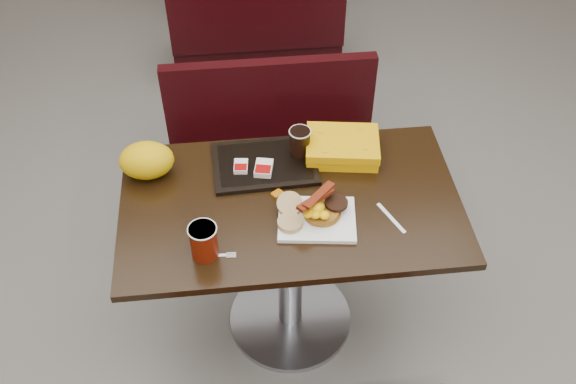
{
  "coord_description": "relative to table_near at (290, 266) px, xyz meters",
  "views": [
    {
      "loc": [
        -0.18,
        -1.57,
        2.41
      ],
      "look_at": [
        -0.01,
        -0.02,
        0.82
      ],
      "focal_mm": 40.6,
      "sensor_mm": 36.0,
      "label": 1
    }
  ],
  "objects": [
    {
      "name": "muffin_top",
      "position": [
        -0.01,
        -0.05,
        0.41
      ],
      "size": [
        0.1,
        0.1,
        0.05
      ],
      "primitive_type": "cylinder",
      "rotation": [
        0.38,
        0.0,
        -0.11
      ],
      "color": "tan",
      "rests_on": "platter"
    },
    {
      "name": "condiment_ketchup",
      "position": [
        -0.02,
        0.11,
        0.38
      ],
      "size": [
        0.05,
        0.05,
        0.01
      ],
      "primitive_type": "cube",
      "rotation": [
        0.0,
        0.0,
        -0.38
      ],
      "color": "#8C0504",
      "rests_on": "table_near"
    },
    {
      "name": "hashbrown_sleeve_left",
      "position": [
        -0.16,
        0.17,
        0.4
      ],
      "size": [
        0.06,
        0.07,
        0.02
      ],
      "primitive_type": "cube",
      "rotation": [
        0.0,
        0.0,
        -0.11
      ],
      "color": "silver",
      "rests_on": "tray"
    },
    {
      "name": "bench_near_n",
      "position": [
        0.0,
        0.7,
        -0.02
      ],
      "size": [
        1.0,
        0.46,
        0.72
      ],
      "primitive_type": null,
      "color": "black",
      "rests_on": "floor"
    },
    {
      "name": "fork",
      "position": [
        -0.28,
        -0.22,
        0.38
      ],
      "size": [
        0.11,
        0.03,
        0.0
      ],
      "primitive_type": null,
      "rotation": [
        0.0,
        0.0,
        -0.07
      ],
      "color": "white",
      "rests_on": "table_near"
    },
    {
      "name": "bacon_strips",
      "position": [
        0.07,
        -0.09,
        0.47
      ],
      "size": [
        0.17,
        0.16,
        0.01
      ],
      "primitive_type": null,
      "rotation": [
        0.0,
        0.0,
        0.7
      ],
      "color": "#440E04",
      "rests_on": "scrambled_eggs"
    },
    {
      "name": "hashbrown_sleeve_right",
      "position": [
        -0.08,
        0.15,
        0.4
      ],
      "size": [
        0.08,
        0.1,
        0.02
      ],
      "primitive_type": "cube",
      "rotation": [
        0.0,
        0.0,
        -0.21
      ],
      "color": "silver",
      "rests_on": "tray"
    },
    {
      "name": "bench_far_s",
      "position": [
        0.0,
        1.9,
        -0.02
      ],
      "size": [
        1.0,
        0.46,
        0.72
      ],
      "primitive_type": null,
      "color": "black",
      "rests_on": "floor"
    },
    {
      "name": "knife",
      "position": [
        0.33,
        -0.12,
        0.38
      ],
      "size": [
        0.07,
        0.15,
        0.0
      ],
      "primitive_type": "cube",
      "rotation": [
        0.0,
        0.0,
        -1.16
      ],
      "color": "white",
      "rests_on": "table_near"
    },
    {
      "name": "coffee_cup_near",
      "position": [
        -0.3,
        -0.21,
        0.44
      ],
      "size": [
        0.12,
        0.12,
        0.12
      ],
      "primitive_type": "cylinder",
      "rotation": [
        0.0,
        0.0,
        -0.38
      ],
      "color": "#961E05",
      "rests_on": "table_near"
    },
    {
      "name": "tray",
      "position": [
        -0.08,
        0.19,
        0.38
      ],
      "size": [
        0.39,
        0.28,
        0.02
      ],
      "primitive_type": "cube",
      "rotation": [
        0.0,
        0.0,
        0.04
      ],
      "color": "black",
      "rests_on": "table_near"
    },
    {
      "name": "condiment_syrup",
      "position": [
        -0.04,
        0.04,
        0.38
      ],
      "size": [
        0.05,
        0.05,
        0.01
      ],
      "primitive_type": "cube",
      "rotation": [
        0.0,
        0.0,
        0.64
      ],
      "color": "#A85807",
      "rests_on": "table_near"
    },
    {
      "name": "coffee_cup_far",
      "position": [
        0.06,
        0.23,
        0.45
      ],
      "size": [
        0.09,
        0.09,
        0.1
      ],
      "primitive_type": "cylinder",
      "rotation": [
        0.0,
        0.0,
        0.28
      ],
      "color": "black",
      "rests_on": "tray"
    },
    {
      "name": "muffin_bottom",
      "position": [
        -0.02,
        -0.12,
        0.4
      ],
      "size": [
        0.09,
        0.09,
        0.02
      ],
      "primitive_type": "cylinder",
      "rotation": [
        0.0,
        0.0,
        -0.01
      ],
      "color": "tan",
      "rests_on": "platter"
    },
    {
      "name": "table_near",
      "position": [
        0.0,
        0.0,
        0.0
      ],
      "size": [
        1.2,
        0.7,
        0.75
      ],
      "primitive_type": null,
      "color": "black",
      "rests_on": "floor"
    },
    {
      "name": "sausage_patty",
      "position": [
        0.15,
        -0.07,
        0.42
      ],
      "size": [
        0.1,
        0.1,
        0.01
      ],
      "primitive_type": "cylinder",
      "rotation": [
        0.0,
        0.0,
        -0.35
      ],
      "color": "black",
      "rests_on": "pancake_stack"
    },
    {
      "name": "clamshell",
      "position": [
        0.22,
        0.22,
        0.41
      ],
      "size": [
        0.3,
        0.24,
        0.07
      ],
      "primitive_type": "cube",
      "rotation": [
        0.0,
        0.0,
        -0.15
      ],
      "color": "#DB9803",
      "rests_on": "table_near"
    },
    {
      "name": "floor",
      "position": [
        0.0,
        0.0,
        -0.38
      ],
      "size": [
        6.0,
        7.0,
        0.01
      ],
      "primitive_type": "cube",
      "color": "slate",
      "rests_on": "ground"
    },
    {
      "name": "paper_bag",
      "position": [
        -0.5,
        0.19,
        0.44
      ],
      "size": [
        0.23,
        0.2,
        0.14
      ],
      "primitive_type": "ellipsoid",
      "rotation": [
        0.0,
        0.0,
        0.32
      ],
      "color": "#E9B307",
      "rests_on": "table_near"
    },
    {
      "name": "scrambled_eggs",
      "position": [
        0.07,
        -0.11,
        0.44
      ],
      "size": [
        0.1,
        0.1,
        0.04
      ],
      "primitive_type": "ellipsoid",
      "rotation": [
        0.0,
        0.0,
        -0.29
      ],
      "color": "yellow",
      "rests_on": "pancake_stack"
    },
    {
      "name": "pancake_stack",
      "position": [
        0.1,
        -0.09,
        0.4
      ],
      "size": [
        0.14,
        0.14,
        0.03
      ],
      "primitive_type": "cylinder",
      "rotation": [
        0.0,
        0.0,
        -0.08
      ],
      "color": "#966019",
      "rests_on": "platter"
    },
    {
      "name": "platter",
      "position": [
        0.08,
        -0.1,
        0.38
      ],
      "size": [
        0.29,
        0.24,
        0.02
      ],
      "primitive_type": "cube",
      "rotation": [
        0.0,
        0.0,
        -0.13
      ],
      "color": "white",
      "rests_on": "table_near"
    }
  ]
}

